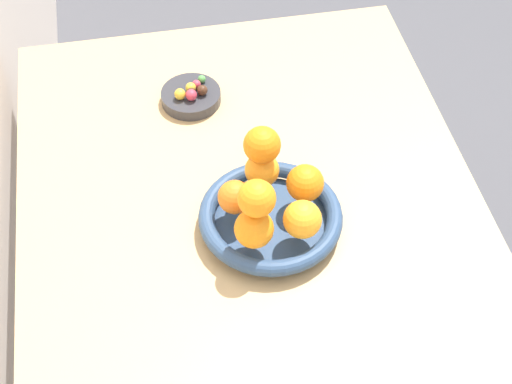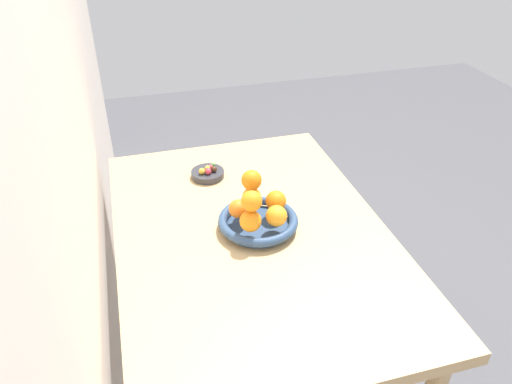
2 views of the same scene
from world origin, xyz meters
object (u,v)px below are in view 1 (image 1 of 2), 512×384
orange_2 (302,219)px  candy_ball_3 (202,90)px  orange_4 (262,170)px  candy_ball_0 (191,95)px  candy_ball_6 (191,88)px  orange_0 (235,197)px  orange_1 (254,229)px  candy_ball_5 (202,79)px  orange_3 (305,183)px  fruit_bowl (271,218)px  orange_6 (262,145)px  candy_ball_4 (191,92)px  candy_dish (191,97)px  candy_ball_7 (196,84)px  dining_table (259,266)px  orange_5 (257,198)px  candy_ball_2 (191,88)px  candy_ball_1 (180,94)px

orange_2 → candy_ball_3: orange_2 is taller
orange_4 → candy_ball_0: 0.25m
candy_ball_6 → candy_ball_3: bearing=-117.9°
orange_0 → candy_ball_6: orange_0 is taller
orange_1 → candy_ball_5: size_ratio=4.11×
orange_3 → orange_4: bearing=55.2°
fruit_bowl → orange_6: size_ratio=3.89×
fruit_bowl → candy_ball_4: bearing=15.2°
orange_1 → orange_3: same height
candy_dish → candy_ball_3: bearing=-114.4°
fruit_bowl → candy_ball_7: 0.34m
orange_4 → orange_3: bearing=-124.8°
dining_table → fruit_bowl: size_ratio=4.80×
orange_1 → orange_4: orange_1 is taller
orange_1 → orange_3: bearing=-52.0°
fruit_bowl → orange_5: size_ratio=4.01×
candy_ball_5 → orange_4: bearing=-168.3°
orange_6 → candy_ball_3: (0.25, 0.06, -0.09)m
orange_1 → orange_6: size_ratio=1.02×
dining_table → orange_0: (0.03, 0.03, 0.15)m
candy_ball_3 → candy_ball_7: candy_ball_3 is taller
orange_3 → candy_ball_2: bearing=25.3°
dining_table → candy_ball_5: size_ratio=75.19×
orange_0 → candy_ball_6: bearing=5.6°
orange_3 → orange_5: bearing=126.5°
orange_2 → candy_ball_1: orange_2 is taller
candy_ball_0 → candy_ball_6: (0.02, -0.00, -0.00)m
orange_5 → candy_ball_2: orange_5 is taller
dining_table → candy_ball_4: (0.32, 0.06, 0.12)m
orange_3 → candy_ball_5: (0.32, 0.12, -0.04)m
orange_1 → orange_2: size_ratio=1.01×
candy_ball_1 → candy_ball_5: (0.04, -0.05, -0.00)m
orange_3 → fruit_bowl: bearing=109.6°
dining_table → candy_ball_3: (0.32, 0.04, 0.12)m
dining_table → orange_1: (-0.04, 0.02, 0.16)m
candy_ball_7 → dining_table: bearing=-171.5°
fruit_bowl → candy_ball_6: 0.33m
orange_0 → candy_ball_5: (0.33, 0.01, -0.04)m
dining_table → candy_ball_1: candy_ball_1 is taller
orange_5 → orange_6: (0.11, -0.03, -0.00)m
dining_table → orange_6: orange_6 is taller
orange_4 → orange_1: bearing=163.3°
orange_1 → candy_ball_2: bearing=7.1°
dining_table → orange_0: orange_0 is taller
candy_ball_6 → orange_3: bearing=-154.6°
fruit_bowl → orange_1: orange_1 is taller
candy_ball_2 → candy_ball_0: bearing=174.6°
orange_5 → dining_table: bearing=-15.9°
candy_ball_1 → candy_ball_3: (0.00, -0.04, -0.00)m
candy_ball_1 → candy_ball_5: 0.06m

